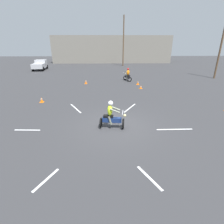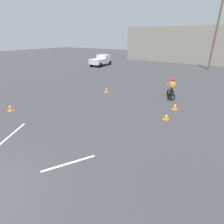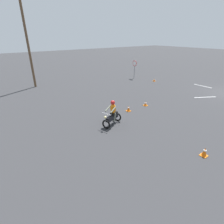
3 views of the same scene
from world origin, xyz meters
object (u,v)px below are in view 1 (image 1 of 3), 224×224
motorcycle_rider_foreground (111,116)px  traffic_cone_near_right (42,100)px  traffic_cone_far_right (141,87)px  utility_pole_far (123,42)px  utility_pole_near (221,45)px  traffic_cone_mid_center (138,83)px  motorcycle_rider_background (128,75)px  pickup_truck (40,65)px  traffic_cone_near_left (86,82)px

motorcycle_rider_foreground → traffic_cone_near_right: 7.55m
traffic_cone_near_right → traffic_cone_far_right: size_ratio=1.24×
traffic_cone_far_right → motorcycle_rider_foreground: bearing=-110.4°
utility_pole_far → motorcycle_rider_foreground: bearing=-96.6°
traffic_cone_near_right → utility_pole_near: (20.66, 10.04, 4.13)m
traffic_cone_mid_center → motorcycle_rider_background: bearing=112.7°
pickup_truck → traffic_cone_near_left: 15.46m
utility_pole_near → traffic_cone_near_left: bearing=-170.5°
motorcycle_rider_foreground → traffic_cone_mid_center: size_ratio=3.74×
traffic_cone_near_left → traffic_cone_near_right: (-2.94, -7.07, -0.01)m
utility_pole_far → traffic_cone_mid_center: bearing=-89.8°
pickup_truck → motorcycle_rider_background: bearing=-39.5°
traffic_cone_near_right → utility_pole_near: bearing=25.9°
motorcycle_rider_foreground → utility_pole_near: bearing=143.1°
traffic_cone_near_left → utility_pole_far: 19.43m
traffic_cone_mid_center → utility_pole_near: utility_pole_near is taller
utility_pole_near → traffic_cone_near_right: bearing=-154.1°
traffic_cone_mid_center → motorcycle_rider_foreground: bearing=-107.3°
pickup_truck → traffic_cone_near_right: pickup_truck is taller
traffic_cone_near_left → utility_pole_near: size_ratio=0.05×
traffic_cone_far_right → utility_pole_near: utility_pole_near is taller
traffic_cone_near_right → motorcycle_rider_background: bearing=46.4°
pickup_truck → utility_pole_near: size_ratio=0.49×
traffic_cone_far_right → pickup_truck: bearing=137.1°
motorcycle_rider_foreground → utility_pole_near: utility_pole_near is taller
motorcycle_rider_foreground → traffic_cone_far_right: bearing=167.6°
traffic_cone_near_right → utility_pole_far: bearing=69.9°
traffic_cone_far_right → motorcycle_rider_background: bearing=102.8°
traffic_cone_far_right → utility_pole_far: (-0.06, 20.44, 4.75)m
pickup_truck → utility_pole_far: 17.27m
traffic_cone_near_right → utility_pole_near: utility_pole_near is taller
motorcycle_rider_foreground → traffic_cone_near_left: 12.33m
pickup_truck → traffic_cone_mid_center: size_ratio=9.60×
motorcycle_rider_background → pickup_truck: (-14.91, 10.52, 0.20)m
pickup_truck → traffic_cone_mid_center: 20.42m
traffic_cone_near_right → traffic_cone_far_right: bearing=25.8°
pickup_truck → utility_pole_far: utility_pole_far is taller
motorcycle_rider_background → utility_pole_near: size_ratio=0.19×
motorcycle_rider_foreground → traffic_cone_near_left: size_ratio=3.57×
pickup_truck → traffic_cone_far_right: (15.86, -14.72, -0.76)m
motorcycle_rider_foreground → pickup_truck: size_ratio=0.39×
pickup_truck → traffic_cone_far_right: bearing=-47.1°
motorcycle_rider_foreground → motorcycle_rider_background: size_ratio=1.00×
motorcycle_rider_background → pickup_truck: bearing=126.1°
traffic_cone_mid_center → traffic_cone_far_right: bearing=-90.3°
motorcycle_rider_background → traffic_cone_near_left: 5.54m
motorcycle_rider_background → utility_pole_far: (0.89, 16.25, 4.20)m
pickup_truck → traffic_cone_mid_center: (15.87, -12.83, -0.71)m
traffic_cone_near_left → utility_pole_far: size_ratio=0.05×
utility_pole_near → utility_pole_far: 18.82m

